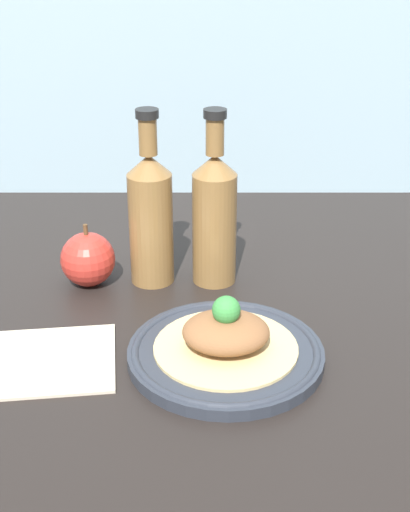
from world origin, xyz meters
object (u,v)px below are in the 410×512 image
cider_bottle_left (153,215)px  plated_food (228,334)px  plate (228,353)px  apple (91,259)px  cider_bottle_right (217,215)px

cider_bottle_left → plated_food: bearing=-63.9°
plated_food → cider_bottle_left: 24.69cm
plate → apple: size_ratio=2.54×
plate → apple: bearing=134.6°
plated_food → apple: (-19.78, 20.03, 0.32)cm
plate → cider_bottle_right: cider_bottle_right is taller
plate → cider_bottle_left: (-10.42, 21.32, 9.56)cm
plated_food → apple: 28.15cm
apple → plate: bearing=-45.4°
cider_bottle_right → apple: 19.75cm
plated_food → cider_bottle_right: cider_bottle_right is taller
plated_food → apple: apple is taller
cider_bottle_left → cider_bottle_right: same height
cider_bottle_right → plated_food: bearing=-86.8°
plate → apple: 28.32cm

